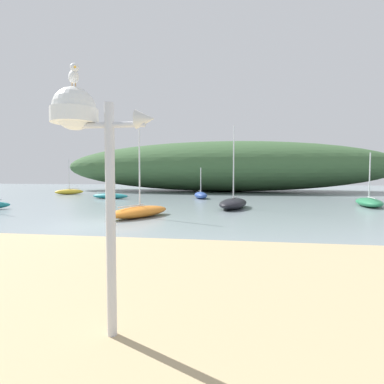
# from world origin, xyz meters

# --- Properties ---
(ground_plane) EXTENTS (120.00, 120.00, 0.00)m
(ground_plane) POSITION_xyz_m (0.00, 0.00, 0.00)
(ground_plane) COLOR gray
(distant_hill) EXTENTS (46.65, 15.42, 6.98)m
(distant_hill) POSITION_xyz_m (3.96, 30.37, 3.49)
(distant_hill) COLOR #3D6038
(distant_hill) RESTS_ON ground
(mast_structure) EXTENTS (1.32, 0.58, 3.12)m
(mast_structure) POSITION_xyz_m (4.12, -9.34, 2.80)
(mast_structure) COLOR silver
(mast_structure) RESTS_ON beach_sand
(seagull_on_radar) EXTENTS (0.27, 0.34, 0.25)m
(seagull_on_radar) POSITION_xyz_m (4.01, -9.35, 3.46)
(seagull_on_radar) COLOR orange
(seagull_on_radar) RESTS_ON mast_structure
(sailboat_by_sandbar) EXTENTS (2.40, 4.54, 5.60)m
(sailboat_by_sandbar) POSITION_xyz_m (5.66, 7.64, 0.36)
(sailboat_by_sandbar) COLOR black
(sailboat_by_sandbar) RESTS_ON ground
(sailboat_centre_water) EXTENTS (3.64, 1.28, 4.50)m
(sailboat_centre_water) POSITION_xyz_m (-6.15, 14.44, 0.29)
(sailboat_centre_water) COLOR teal
(sailboat_centre_water) RESTS_ON ground
(sailboat_far_right) EXTENTS (1.99, 4.30, 3.85)m
(sailboat_far_right) POSITION_xyz_m (15.22, 10.37, 0.32)
(sailboat_far_right) COLOR #287A4C
(sailboat_far_right) RESTS_ON ground
(sailboat_west_reach) EXTENTS (1.97, 3.28, 2.98)m
(sailboat_west_reach) POSITION_xyz_m (2.37, 16.09, 0.33)
(sailboat_west_reach) COLOR #2D4C9E
(sailboat_west_reach) RESTS_ON ground
(sailboat_mid_channel) EXTENTS (3.02, 4.19, 4.66)m
(sailboat_mid_channel) POSITION_xyz_m (0.81, 2.54, 0.31)
(sailboat_mid_channel) COLOR orange
(sailboat_mid_channel) RESTS_ON ground
(sailboat_outer_mooring) EXTENTS (3.17, 2.85, 4.10)m
(sailboat_outer_mooring) POSITION_xyz_m (-13.70, 19.98, 0.33)
(sailboat_outer_mooring) COLOR gold
(sailboat_outer_mooring) RESTS_ON ground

